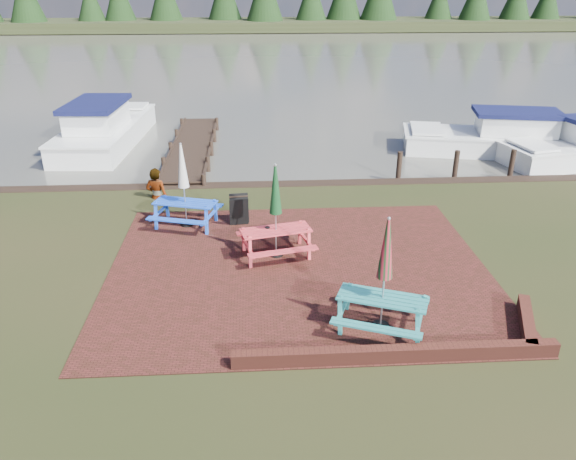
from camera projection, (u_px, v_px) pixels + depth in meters
The scene contains 13 objects.
ground at pixel (302, 291), 12.53m from camera, with size 120.00×120.00×0.00m, color black.
paving at pixel (299, 269), 13.43m from camera, with size 9.00×7.50×0.02m, color #391912.
brick_wall at pixel (428, 347), 10.39m from camera, with size 6.21×1.79×0.30m.
water at pixel (264, 60), 46.12m from camera, with size 120.00×60.00×0.02m, color #4A4840.
far_treeline at pixel (259, 1), 71.08m from camera, with size 120.00×10.00×8.10m.
picnic_table_teal at pixel (383, 292), 10.84m from camera, with size 2.17×2.06×2.39m.
picnic_table_red at pixel (276, 225), 13.73m from camera, with size 2.01×1.87×2.38m.
picnic_table_blue at pixel (185, 198), 15.42m from camera, with size 2.06×1.93×2.36m.
chalkboard at pixel (239, 210), 15.66m from camera, with size 0.55×0.55×0.85m.
jetty at pixel (192, 147), 22.52m from camera, with size 1.76×9.08×1.00m.
boat_jetty at pixel (105, 130), 23.60m from camera, with size 3.04×7.68×2.18m.
boat_near at pixel (496, 139), 22.64m from camera, with size 7.38×3.83×1.90m.
person at pixel (154, 169), 17.30m from camera, with size 0.71×0.46×1.94m, color gray.
Camera 1 is at (-0.98, -10.79, 6.44)m, focal length 35.00 mm.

